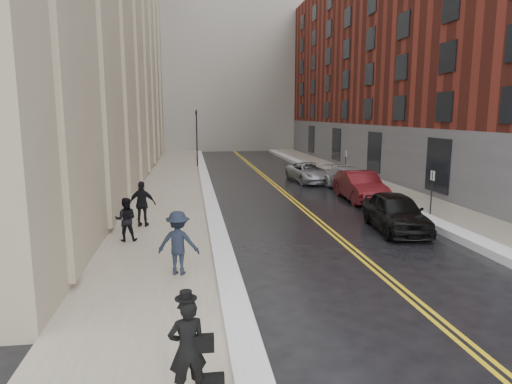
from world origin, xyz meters
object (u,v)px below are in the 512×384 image
object	(u,v)px
car_black	(396,212)
pedestrian_c	(142,204)
pedestrian_a	(126,219)
car_silver_near	(350,179)
pedestrian_b	(178,243)
car_silver_far	(309,172)
car_maroon	(360,186)
pedestrian_main	(187,349)

from	to	relation	value
car_black	pedestrian_c	world-z (taller)	pedestrian_c
pedestrian_a	pedestrian_c	xyz separation A→B (m)	(0.39, 2.21, 0.14)
car_silver_near	pedestrian_c	xyz separation A→B (m)	(-12.05, -8.37, 0.37)
car_black	pedestrian_b	world-z (taller)	pedestrian_b
car_silver_near	pedestrian_b	xyz separation A→B (m)	(-10.42, -14.47, 0.36)
pedestrian_b	car_silver_far	bearing A→B (deg)	-103.71
car_black	pedestrian_b	size ratio (longest dim) A/B	2.46
car_maroon	pedestrian_c	xyz separation A→B (m)	(-11.41, -4.91, 0.28)
car_black	car_silver_near	size ratio (longest dim) A/B	0.91
car_silver_far	pedestrian_c	bearing A→B (deg)	-136.69
car_silver_near	pedestrian_b	world-z (taller)	pedestrian_b
pedestrian_main	pedestrian_b	world-z (taller)	pedestrian_b
car_maroon	pedestrian_a	bearing A→B (deg)	-147.11
car_silver_near	pedestrian_main	size ratio (longest dim) A/B	2.93
car_black	car_maroon	xyz separation A→B (m)	(0.96, 6.57, 0.03)
pedestrian_main	pedestrian_a	world-z (taller)	pedestrian_main
pedestrian_main	car_silver_near	bearing A→B (deg)	-129.02
car_maroon	pedestrian_main	xyz separation A→B (m)	(-9.50, -17.09, 0.19)
car_black	pedestrian_b	bearing A→B (deg)	-147.43
car_maroon	pedestrian_c	distance (m)	12.42
car_silver_far	pedestrian_c	xyz separation A→B (m)	(-10.45, -12.28, 0.42)
pedestrian_main	pedestrian_c	distance (m)	12.33
car_silver_near	pedestrian_main	distance (m)	22.92
pedestrian_main	car_maroon	bearing A→B (deg)	-131.82
car_silver_far	pedestrian_a	bearing A→B (deg)	-133.10
car_maroon	pedestrian_main	distance (m)	19.55
car_black	pedestrian_c	xyz separation A→B (m)	(-10.45, 1.66, 0.31)
car_silver_near	car_silver_far	world-z (taller)	car_silver_near
car_maroon	pedestrian_b	world-z (taller)	pedestrian_b
car_silver_near	car_silver_far	distance (m)	4.23
car_black	pedestrian_main	distance (m)	13.55
pedestrian_main	pedestrian_b	size ratio (longest dim) A/B	0.92
pedestrian_main	pedestrian_a	size ratio (longest dim) A/B	1.07
pedestrian_b	car_maroon	bearing A→B (deg)	-119.68
pedestrian_b	pedestrian_a	bearing A→B (deg)	-50.71
car_silver_far	pedestrian_b	distance (m)	20.40
car_maroon	pedestrian_a	xyz separation A→B (m)	(-11.80, -7.11, 0.14)
car_silver_near	pedestrian_main	xyz separation A→B (m)	(-10.14, -20.55, 0.28)
pedestrian_b	car_black	bearing A→B (deg)	-141.34
pedestrian_main	pedestrian_c	size ratio (longest dim) A/B	0.91
pedestrian_b	pedestrian_c	bearing A→B (deg)	-63.15
car_maroon	pedestrian_b	bearing A→B (deg)	-129.81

